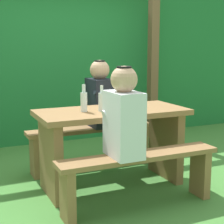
# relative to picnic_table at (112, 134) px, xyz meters

# --- Properties ---
(ground_plane) EXTENTS (12.00, 12.00, 0.00)m
(ground_plane) POSITION_rel_picnic_table_xyz_m (0.00, 0.00, -0.51)
(ground_plane) COLOR #448138
(hedge_backdrop) EXTENTS (6.40, 0.61, 2.16)m
(hedge_backdrop) POSITION_rel_picnic_table_xyz_m (0.00, 2.12, 0.57)
(hedge_backdrop) COLOR #207033
(hedge_backdrop) RESTS_ON ground_plane
(pergola_post_right) EXTENTS (0.12, 0.12, 2.15)m
(pergola_post_right) POSITION_rel_picnic_table_xyz_m (1.34, 1.53, 0.57)
(pergola_post_right) COLOR brown
(pergola_post_right) RESTS_ON ground_plane
(picnic_table) EXTENTS (1.40, 0.64, 0.75)m
(picnic_table) POSITION_rel_picnic_table_xyz_m (0.00, 0.00, 0.00)
(picnic_table) COLOR olive
(picnic_table) RESTS_ON ground_plane
(bench_near) EXTENTS (1.40, 0.24, 0.47)m
(bench_near) POSITION_rel_picnic_table_xyz_m (0.00, -0.55, -0.17)
(bench_near) COLOR olive
(bench_near) RESTS_ON ground_plane
(bench_far) EXTENTS (1.40, 0.24, 0.47)m
(bench_far) POSITION_rel_picnic_table_xyz_m (0.00, 0.55, -0.17)
(bench_far) COLOR olive
(bench_far) RESTS_ON ground_plane
(person_white_shirt) EXTENTS (0.25, 0.35, 0.72)m
(person_white_shirt) POSITION_rel_picnic_table_xyz_m (-0.15, -0.54, 0.29)
(person_white_shirt) COLOR silver
(person_white_shirt) RESTS_ON bench_near
(person_black_coat) EXTENTS (0.25, 0.35, 0.72)m
(person_black_coat) POSITION_rel_picnic_table_xyz_m (0.10, 0.54, 0.29)
(person_black_coat) COLOR black
(person_black_coat) RESTS_ON bench_far
(drinking_glass) EXTENTS (0.07, 0.07, 0.08)m
(drinking_glass) POSITION_rel_picnic_table_xyz_m (-0.02, -0.03, 0.28)
(drinking_glass) COLOR silver
(drinking_glass) RESTS_ON picnic_table
(bottle_left) EXTENTS (0.06, 0.06, 0.21)m
(bottle_left) POSITION_rel_picnic_table_xyz_m (0.12, -0.05, 0.32)
(bottle_left) COLOR silver
(bottle_left) RESTS_ON picnic_table
(bottle_right) EXTENTS (0.06, 0.06, 0.25)m
(bottle_right) POSITION_rel_picnic_table_xyz_m (-0.28, 0.01, 0.34)
(bottle_right) COLOR silver
(bottle_right) RESTS_ON picnic_table
(bottle_center) EXTENTS (0.06, 0.06, 0.24)m
(bottle_center) POSITION_rel_picnic_table_xyz_m (-0.12, -0.04, 0.33)
(bottle_center) COLOR silver
(bottle_center) RESTS_ON picnic_table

